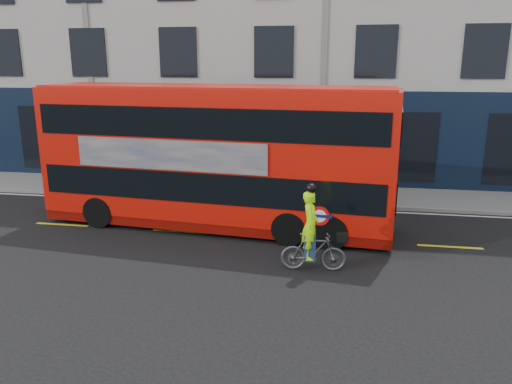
# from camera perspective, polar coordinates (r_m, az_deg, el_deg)

# --- Properties ---
(ground) EXTENTS (120.00, 120.00, 0.00)m
(ground) POSITION_cam_1_polar(r_m,az_deg,el_deg) (13.63, 5.73, -7.48)
(ground) COLOR black
(ground) RESTS_ON ground
(pavement) EXTENTS (60.00, 3.00, 0.12)m
(pavement) POSITION_cam_1_polar(r_m,az_deg,el_deg) (19.78, 7.08, -0.27)
(pavement) COLOR slate
(pavement) RESTS_ON ground
(kerb) EXTENTS (60.00, 0.12, 0.13)m
(kerb) POSITION_cam_1_polar(r_m,az_deg,el_deg) (18.33, 6.86, -1.45)
(kerb) COLOR gray
(kerb) RESTS_ON ground
(building_terrace) EXTENTS (50.00, 10.07, 15.00)m
(building_terrace) POSITION_cam_1_polar(r_m,az_deg,el_deg) (25.67, 8.38, 19.82)
(building_terrace) COLOR #A7A59E
(building_terrace) RESTS_ON ground
(road_edge_line) EXTENTS (58.00, 0.10, 0.01)m
(road_edge_line) POSITION_cam_1_polar(r_m,az_deg,el_deg) (18.06, 6.80, -1.89)
(road_edge_line) COLOR silver
(road_edge_line) RESTS_ON ground
(lane_dashes) EXTENTS (58.00, 0.12, 0.01)m
(lane_dashes) POSITION_cam_1_polar(r_m,az_deg,el_deg) (15.02, 6.14, -5.33)
(lane_dashes) COLOR yellow
(lane_dashes) RESTS_ON ground
(bus) EXTENTS (11.17, 3.54, 4.43)m
(bus) POSITION_cam_1_polar(r_m,az_deg,el_deg) (15.59, -4.47, 4.09)
(bus) COLOR red
(bus) RESTS_ON ground
(cyclist) EXTENTS (1.67, 0.66, 2.27)m
(cyclist) POSITION_cam_1_polar(r_m,az_deg,el_deg) (12.59, 6.46, -5.65)
(cyclist) COLOR #4D5052
(cyclist) RESTS_ON ground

